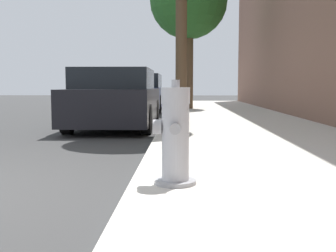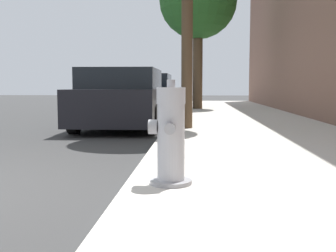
{
  "view_description": "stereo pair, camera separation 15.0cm",
  "coord_description": "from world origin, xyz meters",
  "px_view_note": "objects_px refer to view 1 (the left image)",
  "views": [
    {
      "loc": [
        2.33,
        -3.5,
        0.99
      ],
      "look_at": [
        2.18,
        1.24,
        0.54
      ],
      "focal_mm": 45.0,
      "sensor_mm": 36.0,
      "label": 1
    },
    {
      "loc": [
        2.48,
        -3.49,
        0.99
      ],
      "look_at": [
        2.18,
        1.24,
        0.54
      ],
      "focal_mm": 45.0,
      "sensor_mm": 36.0,
      "label": 2
    }
  ],
  "objects_px": {
    "fire_hydrant": "(175,137)",
    "parked_car_near": "(116,100)",
    "street_tree_far": "(189,1)",
    "parked_car_mid": "(140,93)"
  },
  "relations": [
    {
      "from": "fire_hydrant",
      "to": "street_tree_far",
      "type": "height_order",
      "value": "street_tree_far"
    },
    {
      "from": "parked_car_near",
      "to": "fire_hydrant",
      "type": "bearing_deg",
      "value": -76.6
    },
    {
      "from": "parked_car_near",
      "to": "street_tree_far",
      "type": "bearing_deg",
      "value": 72.88
    },
    {
      "from": "fire_hydrant",
      "to": "parked_car_mid",
      "type": "relative_size",
      "value": 0.19
    },
    {
      "from": "street_tree_far",
      "to": "parked_car_near",
      "type": "bearing_deg",
      "value": -107.12
    },
    {
      "from": "fire_hydrant",
      "to": "street_tree_far",
      "type": "distance_m",
      "value": 12.46
    },
    {
      "from": "fire_hydrant",
      "to": "parked_car_near",
      "type": "distance_m",
      "value": 6.4
    },
    {
      "from": "parked_car_mid",
      "to": "street_tree_far",
      "type": "relative_size",
      "value": 0.86
    },
    {
      "from": "parked_car_mid",
      "to": "street_tree_far",
      "type": "bearing_deg",
      "value": -29.23
    },
    {
      "from": "street_tree_far",
      "to": "fire_hydrant",
      "type": "bearing_deg",
      "value": -91.36
    }
  ]
}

